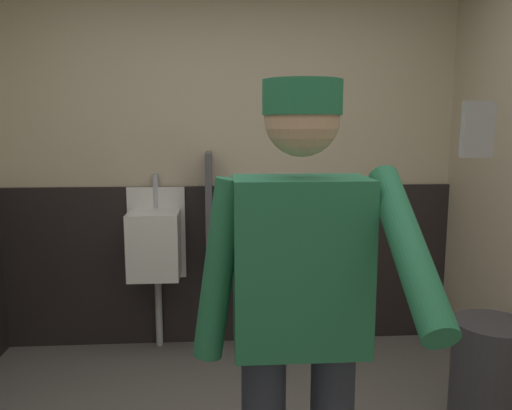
{
  "coord_description": "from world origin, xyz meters",
  "views": [
    {
      "loc": [
        -0.06,
        -1.76,
        1.58
      ],
      "look_at": [
        0.09,
        0.33,
        1.25
      ],
      "focal_mm": 35.91,
      "sensor_mm": 36.0,
      "label": 1
    }
  ],
  "objects_px": {
    "person": "(300,314)",
    "trash_bin": "(489,382)",
    "urinal_middle": "(264,241)",
    "cell_phone": "(478,129)",
    "urinal_left": "(155,243)"
  },
  "relations": [
    {
      "from": "cell_phone",
      "to": "trash_bin",
      "type": "bearing_deg",
      "value": 61.01
    },
    {
      "from": "urinal_middle",
      "to": "person",
      "type": "relative_size",
      "value": 0.73
    },
    {
      "from": "urinal_middle",
      "to": "trash_bin",
      "type": "bearing_deg",
      "value": -48.7
    },
    {
      "from": "person",
      "to": "trash_bin",
      "type": "bearing_deg",
      "value": 36.55
    },
    {
      "from": "urinal_left",
      "to": "urinal_middle",
      "type": "bearing_deg",
      "value": 0.0
    },
    {
      "from": "urinal_middle",
      "to": "trash_bin",
      "type": "relative_size",
      "value": 1.98
    },
    {
      "from": "urinal_left",
      "to": "urinal_middle",
      "type": "relative_size",
      "value": 1.0
    },
    {
      "from": "trash_bin",
      "to": "urinal_middle",
      "type": "bearing_deg",
      "value": 131.3
    },
    {
      "from": "person",
      "to": "urinal_left",
      "type": "bearing_deg",
      "value": 109.26
    },
    {
      "from": "urinal_middle",
      "to": "trash_bin",
      "type": "xyz_separation_m",
      "value": [
        1.02,
        -1.17,
        -0.46
      ]
    },
    {
      "from": "person",
      "to": "trash_bin",
      "type": "relative_size",
      "value": 2.73
    },
    {
      "from": "urinal_left",
      "to": "urinal_middle",
      "type": "height_order",
      "value": "same"
    },
    {
      "from": "urinal_middle",
      "to": "cell_phone",
      "type": "distance_m",
      "value": 2.61
    },
    {
      "from": "person",
      "to": "trash_bin",
      "type": "distance_m",
      "value": 1.52
    },
    {
      "from": "person",
      "to": "trash_bin",
      "type": "height_order",
      "value": "person"
    }
  ]
}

